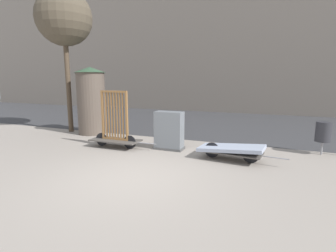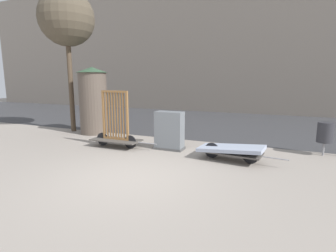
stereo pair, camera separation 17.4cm
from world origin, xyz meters
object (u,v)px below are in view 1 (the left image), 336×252
street_tree (64,18)px  advertising_column (91,100)px  trash_bin (323,132)px  utility_cabinet (169,132)px  bike_cart_with_mattress (231,149)px  bike_cart_with_bedframe (115,130)px

street_tree → advertising_column: bearing=0.0°
trash_bin → advertising_column: 8.98m
utility_cabinet → street_tree: bearing=167.3°
bike_cart_with_mattress → trash_bin: trash_bin is taller
bike_cart_with_mattress → utility_cabinet: bearing=174.1°
utility_cabinet → street_tree: (-5.39, 1.21, 4.37)m
bike_cart_with_mattress → bike_cart_with_bedframe: bearing=-173.4°
street_tree → bike_cart_with_mattress: bearing=-12.6°
bike_cart_with_bedframe → bike_cart_with_mattress: bike_cart_with_bedframe is taller
bike_cart_with_bedframe → trash_bin: 6.85m
advertising_column → street_tree: bearing=180.0°
utility_cabinet → advertising_column: bearing=163.8°
bike_cart_with_mattress → advertising_column: bearing=171.7°
bike_cart_with_mattress → street_tree: 9.04m
bike_cart_with_mattress → advertising_column: size_ratio=0.88×
trash_bin → street_tree: (-10.17, -0.00, 4.24)m
bike_cart_with_mattress → advertising_column: 6.66m
bike_cart_with_mattress → utility_cabinet: utility_cabinet is taller
bike_cart_with_bedframe → advertising_column: bearing=143.6°
advertising_column → street_tree: street_tree is taller
bike_cart_with_mattress → trash_bin: 3.13m
bike_cart_with_bedframe → advertising_column: advertising_column is taller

